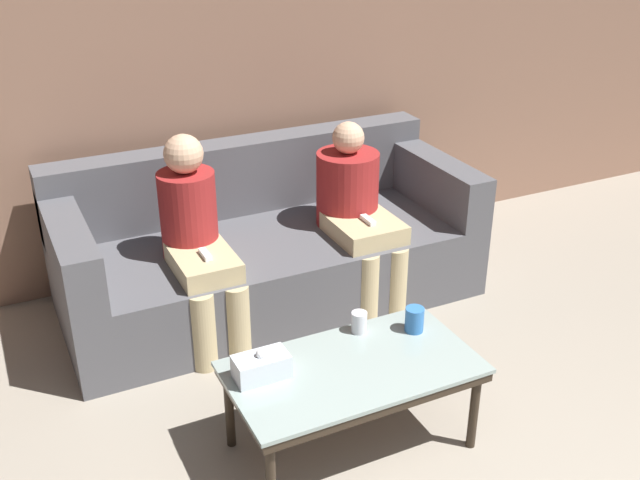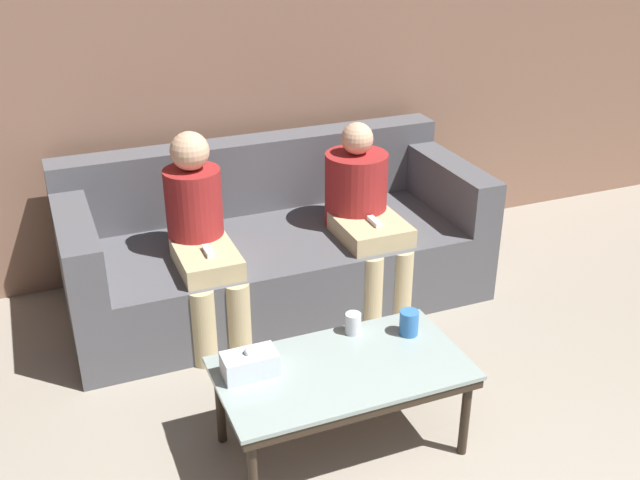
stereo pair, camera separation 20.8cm
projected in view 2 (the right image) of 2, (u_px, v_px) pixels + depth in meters
The scene contains 8 objects.
wall_back at pixel (237, 53), 4.33m from camera, with size 12.00×0.06×2.60m.
couch at pixel (273, 246), 4.29m from camera, with size 2.31×0.99×0.85m.
coffee_table at pixel (342, 375), 3.07m from camera, with size 1.03×0.56×0.42m.
cup_near_left at pixel (409, 323), 3.25m from camera, with size 0.08×0.08×0.11m.
cup_near_right at pixel (353, 323), 3.26m from camera, with size 0.07×0.07×0.10m.
tissue_box at pixel (250, 364), 2.98m from camera, with size 0.22×0.12×0.13m.
seated_person_left_end at pixel (201, 234), 3.83m from camera, with size 0.31×0.63×1.08m.
seated_person_mid_left at pixel (363, 208), 4.16m from camera, with size 0.35×0.65×1.02m.
Camera 2 is at (-1.20, -0.64, 2.22)m, focal length 42.00 mm.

